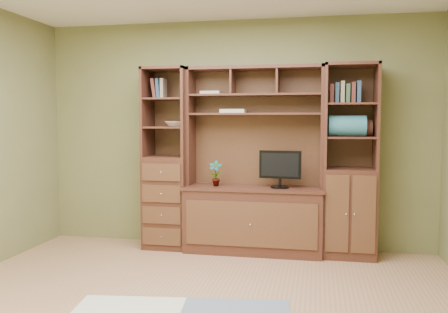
% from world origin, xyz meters
% --- Properties ---
extents(room, '(4.60, 4.10, 2.64)m').
position_xyz_m(room, '(0.00, 0.00, 1.30)').
color(room, tan).
rests_on(room, ground).
extents(center_hutch, '(1.54, 0.53, 2.05)m').
position_xyz_m(center_hutch, '(0.26, 1.73, 1.02)').
color(center_hutch, '#452218').
rests_on(center_hutch, ground).
extents(left_tower, '(0.50, 0.45, 2.05)m').
position_xyz_m(left_tower, '(-0.74, 1.77, 1.02)').
color(left_tower, '#452218').
rests_on(left_tower, ground).
extents(right_tower, '(0.55, 0.45, 2.05)m').
position_xyz_m(right_tower, '(1.28, 1.77, 1.02)').
color(right_tower, '#452218').
rests_on(right_tower, ground).
extents(monitor, '(0.47, 0.24, 0.56)m').
position_xyz_m(monitor, '(0.55, 1.70, 1.01)').
color(monitor, black).
rests_on(monitor, center_hutch).
extents(orchid, '(0.15, 0.10, 0.29)m').
position_xyz_m(orchid, '(-0.16, 1.70, 0.87)').
color(orchid, '#9A4F34').
rests_on(orchid, center_hutch).
extents(magazines, '(0.28, 0.20, 0.04)m').
position_xyz_m(magazines, '(0.01, 1.82, 1.56)').
color(magazines, '#C0B4A4').
rests_on(magazines, center_hutch).
extents(bowl, '(0.24, 0.24, 0.06)m').
position_xyz_m(bowl, '(-0.64, 1.77, 1.42)').
color(bowl, beige).
rests_on(bowl, left_tower).
extents(blanket_teal, '(0.38, 0.22, 0.22)m').
position_xyz_m(blanket_teal, '(1.24, 1.73, 1.40)').
color(blanket_teal, '#2C6574').
rests_on(blanket_teal, right_tower).
extents(blanket_red, '(0.32, 0.18, 0.18)m').
position_xyz_m(blanket_red, '(1.35, 1.85, 1.38)').
color(blanket_red, brown).
rests_on(blanket_red, right_tower).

